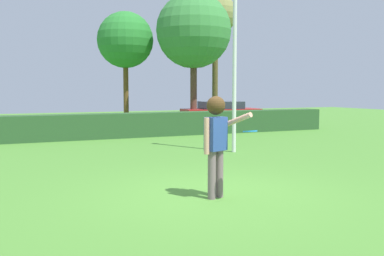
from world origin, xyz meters
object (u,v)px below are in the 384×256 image
(person, at_px, (216,134))
(oak_tree, at_px, (125,40))
(frisbee, at_px, (250,131))
(maple_tree, at_px, (215,17))
(parked_car_red, at_px, (221,112))
(willow_tree, at_px, (194,31))
(lamppost, at_px, (235,46))

(person, bearing_deg, oak_tree, 79.51)
(frisbee, relative_size, maple_tree, 0.03)
(person, xyz_separation_m, parked_car_red, (7.77, 14.37, -0.44))
(frisbee, xyz_separation_m, maple_tree, (8.84, 18.35, 5.20))
(person, relative_size, parked_car_red, 0.41)
(maple_tree, bearing_deg, parked_car_red, -112.20)
(frisbee, distance_m, willow_tree, 16.48)
(lamppost, bearing_deg, frisbee, -117.40)
(frisbee, relative_size, willow_tree, 0.03)
(person, height_order, frisbee, person)
(frisbee, bearing_deg, maple_tree, 64.28)
(willow_tree, bearing_deg, lamppost, -107.53)
(person, distance_m, maple_tree, 20.67)
(oak_tree, bearing_deg, person, -100.49)
(person, relative_size, frisbee, 7.45)
(person, bearing_deg, lamppost, 57.05)
(frisbee, height_order, maple_tree, maple_tree)
(willow_tree, xyz_separation_m, maple_tree, (3.03, 3.39, 1.46))
(frisbee, height_order, parked_car_red, parked_car_red)
(person, height_order, oak_tree, oak_tree)
(person, xyz_separation_m, lamppost, (3.09, 4.77, 2.05))
(parked_car_red, height_order, willow_tree, willow_tree)
(lamppost, height_order, oak_tree, oak_tree)
(maple_tree, bearing_deg, willow_tree, -131.79)
(maple_tree, bearing_deg, frisbee, -115.72)
(person, relative_size, lamppost, 0.31)
(lamppost, distance_m, maple_tree, 14.69)
(willow_tree, height_order, oak_tree, willow_tree)
(person, distance_m, frisbee, 0.67)
(frisbee, xyz_separation_m, willow_tree, (5.81, 14.96, 3.74))
(person, relative_size, oak_tree, 0.29)
(willow_tree, bearing_deg, maple_tree, 48.21)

